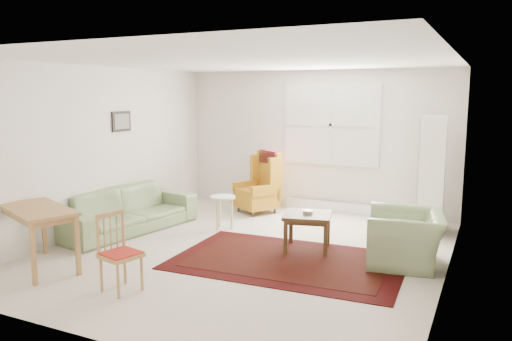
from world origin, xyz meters
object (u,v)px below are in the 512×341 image
at_px(wingback_chair, 257,182).
at_px(coffee_table, 308,232).
at_px(sofa, 127,202).
at_px(cabinet, 432,175).
at_px(stool, 223,212).
at_px(desk_chair, 121,253).
at_px(armchair, 405,233).
at_px(desk, 39,238).

bearing_deg(wingback_chair, coffee_table, -17.16).
xyz_separation_m(sofa, cabinet, (4.20, 1.93, 0.43)).
relative_size(stool, desk_chair, 0.62).
bearing_deg(coffee_table, armchair, 0.20).
height_order(armchair, desk_chair, desk_chair).
bearing_deg(coffee_table, wingback_chair, 133.23).
bearing_deg(cabinet, sofa, -159.13).
bearing_deg(armchair, cabinet, 166.32).
distance_m(sofa, cabinet, 4.64).
relative_size(wingback_chair, desk_chair, 1.30).
bearing_deg(armchair, wingback_chair, -130.12).
bearing_deg(sofa, wingback_chair, -23.78).
bearing_deg(stool, sofa, -149.74).
distance_m(sofa, desk_chair, 2.46).
distance_m(wingback_chair, desk_chair, 3.87).
relative_size(desk, desk_chair, 1.40).
relative_size(coffee_table, stool, 1.18).
height_order(sofa, wingback_chair, wingback_chair).
distance_m(cabinet, desk_chair, 4.71).
bearing_deg(wingback_chair, cabinet, 29.50).
height_order(sofa, stool, sofa).
xyz_separation_m(wingback_chair, coffee_table, (1.55, -1.65, -0.29)).
distance_m(wingback_chair, desk, 3.88).
bearing_deg(wingback_chair, armchair, -0.62).
height_order(coffee_table, desk_chair, desk_chair).
xyz_separation_m(wingback_chair, cabinet, (2.93, -0.01, 0.33)).
bearing_deg(stool, cabinet, 22.07).
bearing_deg(desk_chair, coffee_table, -16.45).
bearing_deg(wingback_chair, desk, -77.13).
distance_m(armchair, stool, 2.87).
xyz_separation_m(armchair, stool, (-2.83, 0.45, -0.13)).
relative_size(armchair, cabinet, 0.57).
bearing_deg(desk_chair, sofa, 52.38).
height_order(wingback_chair, desk, wingback_chair).
xyz_separation_m(coffee_table, desk_chair, (-1.29, -2.21, 0.17)).
distance_m(desk, desk_chair, 1.38).
bearing_deg(desk, sofa, 94.97).
height_order(stool, desk_chair, desk_chair).
height_order(sofa, coffee_table, sofa).
relative_size(sofa, wingback_chair, 2.04).
relative_size(sofa, coffee_table, 3.61).
bearing_deg(desk_chair, desk, 98.07).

